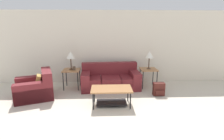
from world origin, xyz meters
TOP-DOWN VIEW (x-y plane):
  - wall_back at (0.00, 4.38)m, footprint 9.07×0.06m
  - couch at (-0.16, 3.69)m, footprint 1.98×1.08m
  - armchair at (-2.37, 2.94)m, footprint 1.29×1.27m
  - coffee_table at (-0.18, 2.31)m, footprint 1.06×0.61m
  - side_table_left at (-1.46, 3.71)m, footprint 0.55×0.56m
  - side_table_right at (1.14, 3.71)m, footprint 0.55×0.56m
  - table_lamp_left at (-1.46, 3.71)m, footprint 0.28×0.28m
  - table_lamp_right at (1.14, 3.71)m, footprint 0.28×0.28m
  - backpack at (1.29, 2.94)m, footprint 0.34×0.26m
  - picture_frame at (-1.35, 3.62)m, footprint 0.10×0.04m

SIDE VIEW (x-z plane):
  - backpack at x=1.29m, z-range -0.01..0.39m
  - armchair at x=-2.37m, z-range -0.12..0.68m
  - couch at x=-0.16m, z-range -0.12..0.70m
  - coffee_table at x=-0.18m, z-range 0.11..0.59m
  - side_table_left at x=-1.46m, z-range 0.26..0.90m
  - side_table_right at x=1.14m, z-range 0.26..0.90m
  - picture_frame at x=-1.35m, z-range 0.64..0.78m
  - table_lamp_left at x=-1.46m, z-range 0.82..1.42m
  - table_lamp_right at x=1.14m, z-range 0.82..1.42m
  - wall_back at x=0.00m, z-range 0.00..2.60m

